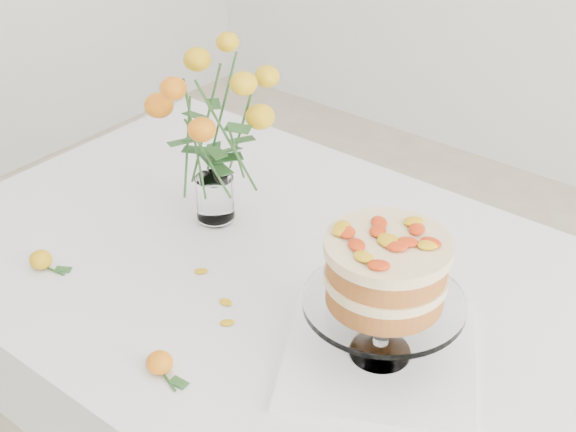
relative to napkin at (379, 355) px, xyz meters
name	(u,v)px	position (x,y,z in m)	size (l,w,h in m)	color
table	(284,305)	(-0.27, 0.09, -0.09)	(1.43, 0.93, 0.76)	tan
napkin	(379,355)	(0.00, 0.00, 0.00)	(0.31, 0.31, 0.01)	white
cake_stand	(386,277)	(0.00, 0.00, 0.16)	(0.26, 0.26, 0.23)	white
rose_vase	(210,117)	(-0.49, 0.14, 0.23)	(0.34, 0.34, 0.40)	white
loose_rose_near	(41,260)	(-0.64, -0.19, 0.01)	(0.08, 0.04, 0.04)	orange
loose_rose_far	(160,363)	(-0.26, -0.25, 0.01)	(0.08, 0.04, 0.04)	orange
stray_petal_a	(201,271)	(-0.39, -0.01, 0.00)	(0.03, 0.02, 0.00)	gold
stray_petal_b	(226,302)	(-0.29, -0.05, 0.00)	(0.03, 0.02, 0.00)	gold
stray_petal_c	(227,323)	(-0.25, -0.09, 0.00)	(0.03, 0.02, 0.00)	gold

